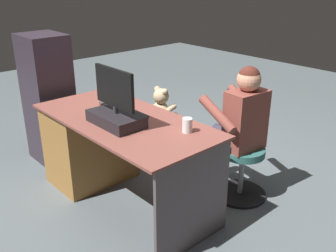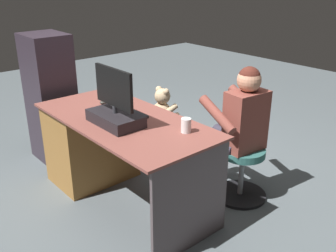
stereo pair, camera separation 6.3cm
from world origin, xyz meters
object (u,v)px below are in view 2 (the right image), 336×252
computer_mouse (105,102)px  person (236,122)px  desk (97,142)px  office_chair_teddy (163,139)px  visitor_chair (242,169)px  monitor (115,110)px  keyboard (125,112)px  cup (186,125)px  tv_remote (107,108)px  teddy_bear (163,105)px

computer_mouse → person: bearing=-141.8°
desk → person: size_ratio=1.39×
computer_mouse → office_chair_teddy: bearing=-94.5°
office_chair_teddy → visitor_chair: 0.90m
desk → visitor_chair: (-0.99, -0.76, -0.13)m
monitor → keyboard: monitor is taller
keyboard → office_chair_teddy: size_ratio=0.92×
monitor → computer_mouse: bearing=-22.9°
monitor → visitor_chair: bearing=-120.5°
cup → visitor_chair: size_ratio=0.23×
keyboard → office_chair_teddy: bearing=-67.4°
tv_remote → teddy_bear: (0.07, -0.65, -0.15)m
person → desk: bearing=39.8°
tv_remote → office_chair_teddy: (0.07, -0.64, -0.49)m
person → keyboard: bearing=49.8°
visitor_chair → person: size_ratio=0.40×
keyboard → person: size_ratio=0.38×
monitor → visitor_chair: size_ratio=0.97×
cup → tv_remote: (0.76, 0.15, -0.04)m
tv_remote → office_chair_teddy: 0.81m
computer_mouse → person: (-0.86, -0.67, -0.10)m
desk → computer_mouse: 0.37m
monitor → tv_remote: 0.35m
keyboard → cup: cup is taller
tv_remote → person: 1.04m
monitor → person: bearing=-116.4°
cup → desk: bearing=10.9°
keyboard → visitor_chair: size_ratio=0.95×
tv_remote → visitor_chair: 1.21m
computer_mouse → teddy_bear: 0.62m
desk → teddy_bear: bearing=-97.7°
office_chair_teddy → monitor: bearing=116.6°
monitor → cup: monitor is taller
keyboard → person: bearing=-130.2°
monitor → office_chair_teddy: (0.38, -0.77, -0.58)m
desk → keyboard: (-0.33, -0.08, 0.35)m
monitor → tv_remote: monitor is taller
teddy_bear → visitor_chair: teddy_bear is taller
office_chair_teddy → person: person is taller
office_chair_teddy → person: size_ratio=0.41×
computer_mouse → teddy_bear: (-0.05, -0.60, -0.16)m
office_chair_teddy → visitor_chair: size_ratio=1.03×
computer_mouse → teddy_bear: bearing=-94.5°
office_chair_teddy → teddy_bear: size_ratio=1.40×
person → computer_mouse: bearing=38.2°
cup → person: 0.59m
cup → teddy_bear: cup is taller
computer_mouse → office_chair_teddy: size_ratio=0.21×
monitor → person: (-0.43, -0.86, -0.18)m
tv_remote → visitor_chair: size_ratio=0.34×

